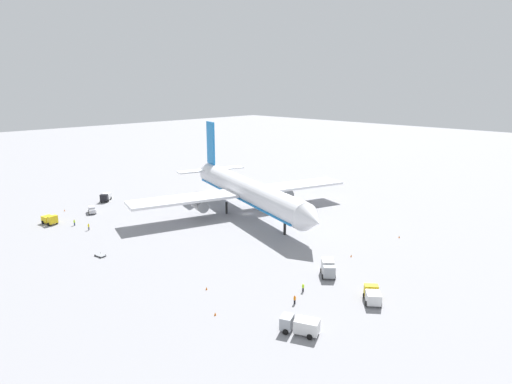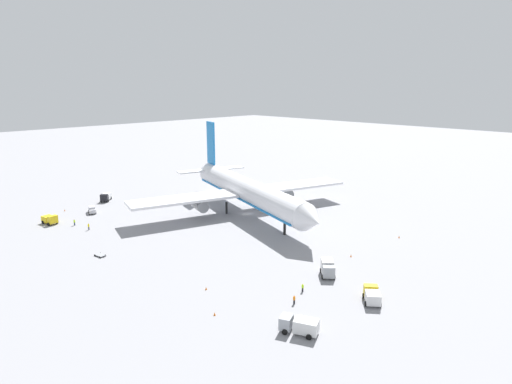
{
  "view_description": "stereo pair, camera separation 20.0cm",
  "coord_description": "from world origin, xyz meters",
  "px_view_note": "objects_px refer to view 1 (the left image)",
  "views": [
    {
      "loc": [
        88.96,
        -86.01,
        36.99
      ],
      "look_at": [
        0.65,
        2.79,
        6.19
      ],
      "focal_mm": 30.82,
      "sensor_mm": 36.0,
      "label": 1
    },
    {
      "loc": [
        89.11,
        -85.86,
        36.99
      ],
      "look_at": [
        0.65,
        2.79,
        6.19
      ],
      "focal_mm": 30.82,
      "sensor_mm": 36.0,
      "label": 2
    }
  ],
  "objects_px": {
    "service_truck_2": "(106,197)",
    "service_truck_3": "(328,268)",
    "traffic_cone_2": "(65,210)",
    "traffic_cone_3": "(207,288)",
    "ground_worker_1": "(295,300)",
    "ground_worker_3": "(303,288)",
    "ground_worker_0": "(89,227)",
    "airliner": "(246,190)",
    "baggage_cart_0": "(100,255)",
    "ground_worker_2": "(74,222)",
    "service_truck_1": "(300,325)",
    "service_truck_4": "(372,295)",
    "service_van": "(92,210)",
    "traffic_cone_1": "(351,256)",
    "service_truck_0": "(50,219)",
    "traffic_cone_0": "(399,237)",
    "traffic_cone_4": "(215,314)"
  },
  "relations": [
    {
      "from": "service_truck_4",
      "to": "traffic_cone_2",
      "type": "xyz_separation_m",
      "value": [
        -95.03,
        -14.64,
        -1.08
      ]
    },
    {
      "from": "service_truck_0",
      "to": "traffic_cone_1",
      "type": "relative_size",
      "value": 8.81
    },
    {
      "from": "ground_worker_0",
      "to": "traffic_cone_2",
      "type": "height_order",
      "value": "ground_worker_0"
    },
    {
      "from": "airliner",
      "to": "traffic_cone_1",
      "type": "distance_m",
      "value": 42.39
    },
    {
      "from": "service_truck_2",
      "to": "ground_worker_1",
      "type": "bearing_deg",
      "value": -6.31
    },
    {
      "from": "baggage_cart_0",
      "to": "traffic_cone_0",
      "type": "relative_size",
      "value": 5.65
    },
    {
      "from": "baggage_cart_0",
      "to": "ground_worker_2",
      "type": "xyz_separation_m",
      "value": [
        -25.61,
        5.27,
        0.57
      ]
    },
    {
      "from": "ground_worker_2",
      "to": "ground_worker_3",
      "type": "xyz_separation_m",
      "value": [
        68.19,
        13.01,
        -0.03
      ]
    },
    {
      "from": "airliner",
      "to": "ground_worker_0",
      "type": "xyz_separation_m",
      "value": [
        -17.5,
        -39.98,
        -5.94
      ]
    },
    {
      "from": "service_truck_2",
      "to": "service_van",
      "type": "relative_size",
      "value": 1.12
    },
    {
      "from": "airliner",
      "to": "baggage_cart_0",
      "type": "bearing_deg",
      "value": -87.96
    },
    {
      "from": "service_truck_3",
      "to": "traffic_cone_1",
      "type": "bearing_deg",
      "value": 100.13
    },
    {
      "from": "ground_worker_2",
      "to": "traffic_cone_3",
      "type": "distance_m",
      "value": 55.06
    },
    {
      "from": "service_truck_3",
      "to": "traffic_cone_3",
      "type": "relative_size",
      "value": 9.11
    },
    {
      "from": "traffic_cone_2",
      "to": "ground_worker_0",
      "type": "bearing_deg",
      "value": -6.98
    },
    {
      "from": "service_truck_0",
      "to": "service_truck_3",
      "type": "relative_size",
      "value": 0.97
    },
    {
      "from": "service_truck_4",
      "to": "ground_worker_1",
      "type": "xyz_separation_m",
      "value": [
        -9.21,
        -9.99,
        -0.54
      ]
    },
    {
      "from": "service_truck_2",
      "to": "service_truck_4",
      "type": "distance_m",
      "value": 97.42
    },
    {
      "from": "service_truck_2",
      "to": "service_truck_1",
      "type": "bearing_deg",
      "value": -9.74
    },
    {
      "from": "service_truck_1",
      "to": "ground_worker_3",
      "type": "distance_m",
      "value": 13.97
    },
    {
      "from": "service_van",
      "to": "traffic_cone_4",
      "type": "relative_size",
      "value": 8.83
    },
    {
      "from": "ground_worker_2",
      "to": "service_truck_4",
      "type": "bearing_deg",
      "value": 13.03
    },
    {
      "from": "ground_worker_1",
      "to": "traffic_cone_3",
      "type": "bearing_deg",
      "value": -153.93
    },
    {
      "from": "service_truck_2",
      "to": "ground_worker_1",
      "type": "relative_size",
      "value": 3.35
    },
    {
      "from": "traffic_cone_0",
      "to": "traffic_cone_2",
      "type": "bearing_deg",
      "value": -149.42
    },
    {
      "from": "ground_worker_2",
      "to": "traffic_cone_0",
      "type": "bearing_deg",
      "value": 38.16
    },
    {
      "from": "traffic_cone_0",
      "to": "baggage_cart_0",
      "type": "bearing_deg",
      "value": -125.49
    },
    {
      "from": "service_truck_2",
      "to": "service_truck_3",
      "type": "height_order",
      "value": "service_truck_3"
    },
    {
      "from": "baggage_cart_0",
      "to": "traffic_cone_0",
      "type": "distance_m",
      "value": 70.93
    },
    {
      "from": "service_truck_1",
      "to": "ground_worker_1",
      "type": "relative_size",
      "value": 3.9
    },
    {
      "from": "service_truck_4",
      "to": "traffic_cone_2",
      "type": "height_order",
      "value": "service_truck_4"
    },
    {
      "from": "ground_worker_0",
      "to": "traffic_cone_2",
      "type": "distance_m",
      "value": 22.37
    },
    {
      "from": "airliner",
      "to": "service_truck_0",
      "type": "xyz_separation_m",
      "value": [
        -30.11,
        -45.06,
        -5.56
      ]
    },
    {
      "from": "ground_worker_0",
      "to": "ground_worker_1",
      "type": "xyz_separation_m",
      "value": [
        63.62,
        7.37,
        -0.09
      ]
    },
    {
      "from": "baggage_cart_0",
      "to": "traffic_cone_3",
      "type": "bearing_deg",
      "value": 12.04
    },
    {
      "from": "ground_worker_0",
      "to": "baggage_cart_0",
      "type": "bearing_deg",
      "value": -18.1
    },
    {
      "from": "service_truck_1",
      "to": "service_van",
      "type": "height_order",
      "value": "service_truck_1"
    },
    {
      "from": "traffic_cone_3",
      "to": "service_van",
      "type": "bearing_deg",
      "value": 173.05
    },
    {
      "from": "ground_worker_1",
      "to": "ground_worker_0",
      "type": "bearing_deg",
      "value": -173.39
    },
    {
      "from": "service_truck_1",
      "to": "ground_worker_2",
      "type": "bearing_deg",
      "value": -178.61
    },
    {
      "from": "service_truck_3",
      "to": "traffic_cone_1",
      "type": "xyz_separation_m",
      "value": [
        -2.07,
        11.6,
        -1.37
      ]
    },
    {
      "from": "service_van",
      "to": "traffic_cone_3",
      "type": "height_order",
      "value": "service_van"
    },
    {
      "from": "airliner",
      "to": "ground_worker_1",
      "type": "height_order",
      "value": "airliner"
    },
    {
      "from": "ground_worker_0",
      "to": "airliner",
      "type": "bearing_deg",
      "value": 66.36
    },
    {
      "from": "service_van",
      "to": "traffic_cone_1",
      "type": "xyz_separation_m",
      "value": [
        73.25,
        24.85,
        -0.76
      ]
    },
    {
      "from": "service_truck_1",
      "to": "service_truck_2",
      "type": "bearing_deg",
      "value": 170.26
    },
    {
      "from": "traffic_cone_2",
      "to": "traffic_cone_3",
      "type": "relative_size",
      "value": 1.0
    },
    {
      "from": "traffic_cone_2",
      "to": "traffic_cone_3",
      "type": "xyz_separation_m",
      "value": [
        70.78,
        -2.7,
        0.0
      ]
    },
    {
      "from": "ground_worker_1",
      "to": "service_truck_1",
      "type": "bearing_deg",
      "value": -45.03
    },
    {
      "from": "ground_worker_1",
      "to": "ground_worker_3",
      "type": "xyz_separation_m",
      "value": [
        -1.9,
        4.65,
        -0.01
      ]
    }
  ]
}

